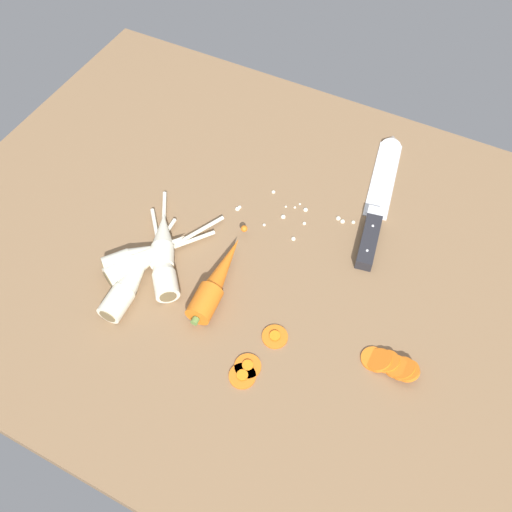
% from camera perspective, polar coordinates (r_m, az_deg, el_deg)
% --- Properties ---
extents(ground_plane, '(1.20, 0.90, 0.04)m').
position_cam_1_polar(ground_plane, '(0.99, 0.52, -0.31)').
color(ground_plane, brown).
extents(chefs_knife, '(0.09, 0.35, 0.04)m').
position_cam_1_polar(chefs_knife, '(1.08, 12.61, 6.33)').
color(chefs_knife, silver).
rests_on(chefs_knife, ground_plane).
extents(whole_carrot, '(0.05, 0.21, 0.04)m').
position_cam_1_polar(whole_carrot, '(0.92, -4.04, -2.46)').
color(whole_carrot, orange).
rests_on(whole_carrot, ground_plane).
extents(parsnip_front, '(0.14, 0.17, 0.04)m').
position_cam_1_polar(parsnip_front, '(0.97, -11.67, 0.04)').
color(parsnip_front, silver).
rests_on(parsnip_front, ground_plane).
extents(parsnip_mid_left, '(0.15, 0.16, 0.04)m').
position_cam_1_polar(parsnip_mid_left, '(0.95, -9.59, -0.94)').
color(parsnip_mid_left, silver).
rests_on(parsnip_mid_left, ground_plane).
extents(parsnip_mid_right, '(0.11, 0.16, 0.04)m').
position_cam_1_polar(parsnip_mid_right, '(0.98, -9.51, 1.71)').
color(parsnip_mid_right, silver).
rests_on(parsnip_mid_right, ground_plane).
extents(parsnip_back, '(0.05, 0.22, 0.04)m').
position_cam_1_polar(parsnip_back, '(0.94, -12.70, -2.55)').
color(parsnip_back, silver).
rests_on(parsnip_back, ground_plane).
extents(parsnip_outer, '(0.12, 0.22, 0.04)m').
position_cam_1_polar(parsnip_outer, '(0.96, -11.09, -0.10)').
color(parsnip_outer, silver).
rests_on(parsnip_outer, ground_plane).
extents(carrot_slice_stack, '(0.09, 0.04, 0.03)m').
position_cam_1_polar(carrot_slice_stack, '(0.89, 13.57, -10.71)').
color(carrot_slice_stack, orange).
rests_on(carrot_slice_stack, ground_plane).
extents(carrot_slice_stray_near, '(0.04, 0.04, 0.01)m').
position_cam_1_polar(carrot_slice_stray_near, '(0.89, 1.95, -8.22)').
color(carrot_slice_stray_near, orange).
rests_on(carrot_slice_stray_near, ground_plane).
extents(carrot_slice_stray_mid, '(0.04, 0.04, 0.01)m').
position_cam_1_polar(carrot_slice_stray_mid, '(0.87, -0.86, -11.19)').
color(carrot_slice_stray_mid, orange).
rests_on(carrot_slice_stray_mid, ground_plane).
extents(carrot_slice_stray_far, '(0.04, 0.04, 0.01)m').
position_cam_1_polar(carrot_slice_stray_far, '(0.86, -1.41, -12.15)').
color(carrot_slice_stray_far, orange).
rests_on(carrot_slice_stray_far, ground_plane).
extents(mince_crumbs, '(0.21, 0.09, 0.01)m').
position_cam_1_polar(mince_crumbs, '(1.03, 4.11, 4.26)').
color(mince_crumbs, silver).
rests_on(mince_crumbs, ground_plane).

